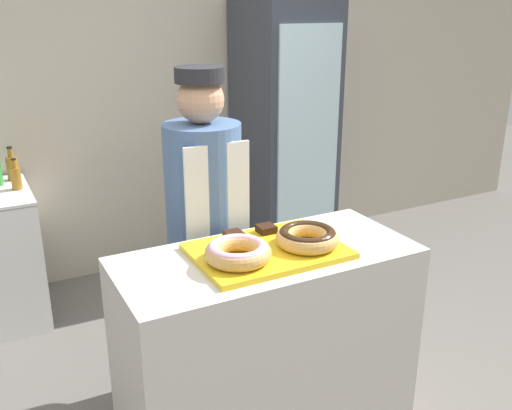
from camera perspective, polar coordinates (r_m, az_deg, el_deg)
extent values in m
cube|color=#BCB29E|center=(4.17, -13.39, 11.30)|extent=(8.00, 0.06, 2.70)
cube|color=beige|center=(2.58, 1.07, -14.46)|extent=(1.25, 0.56, 0.94)
cube|color=yellow|center=(2.34, 1.14, -4.61)|extent=(0.61, 0.44, 0.02)
torus|color=tan|center=(2.21, -1.81, -4.80)|extent=(0.26, 0.26, 0.07)
torus|color=#EFADC6|center=(2.20, -1.82, -4.36)|extent=(0.24, 0.24, 0.04)
torus|color=tan|center=(2.36, 5.16, -3.30)|extent=(0.26, 0.26, 0.07)
torus|color=#331E0F|center=(2.35, 5.17, -2.88)|extent=(0.24, 0.24, 0.04)
cube|color=black|center=(2.42, -2.23, -3.04)|extent=(0.07, 0.07, 0.03)
cube|color=black|center=(2.49, 1.03, -2.40)|extent=(0.07, 0.07, 0.03)
cylinder|color=#4C4C51|center=(2.99, -4.87, -10.91)|extent=(0.26, 0.26, 0.80)
cylinder|color=#4C6B99|center=(2.71, -5.29, 1.91)|extent=(0.37, 0.37, 0.60)
cube|color=white|center=(2.71, -3.65, -6.90)|extent=(0.31, 0.02, 1.25)
sphere|color=tan|center=(2.61, -5.57, 10.44)|extent=(0.22, 0.22, 0.22)
cylinder|color=#232328|center=(2.60, -5.66, 12.84)|extent=(0.23, 0.23, 0.07)
cube|color=#333842|center=(4.29, 2.74, 6.88)|extent=(0.59, 0.66, 1.94)
cube|color=silver|center=(4.00, 5.24, 6.45)|extent=(0.48, 0.02, 1.55)
cylinder|color=#99661E|center=(3.73, -22.86, 2.43)|extent=(0.06, 0.06, 0.13)
cylinder|color=#99661E|center=(3.71, -23.05, 3.79)|extent=(0.03, 0.03, 0.05)
cylinder|color=black|center=(3.70, -23.11, 4.25)|extent=(0.03, 0.03, 0.01)
cylinder|color=#99661E|center=(3.94, -23.18, 3.36)|extent=(0.07, 0.07, 0.15)
cylinder|color=#99661E|center=(3.92, -23.38, 4.80)|extent=(0.03, 0.03, 0.06)
cylinder|color=black|center=(3.91, -23.45, 5.30)|extent=(0.03, 0.03, 0.01)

